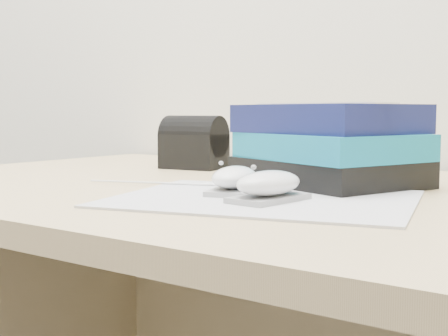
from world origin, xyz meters
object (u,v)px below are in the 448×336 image
Objects in this scene: book_stack at (329,146)px; mouse_rear at (234,179)px; pouch at (194,143)px; mouse_front at (269,186)px.

mouse_rear is at bearing -107.01° from book_stack.
book_stack is (0.05, 0.17, 0.04)m from mouse_rear.
pouch is at bearing 136.30° from mouse_rear.
mouse_rear is 0.40m from pouch.
book_stack is 2.42× the size of pouch.
mouse_rear is 0.37× the size of book_stack.
book_stack is at bearing 72.99° from mouse_rear.
pouch is (-0.36, 0.31, 0.03)m from mouse_front.
book_stack is at bearing -16.28° from pouch.
mouse_front is at bearing -25.85° from mouse_rear.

